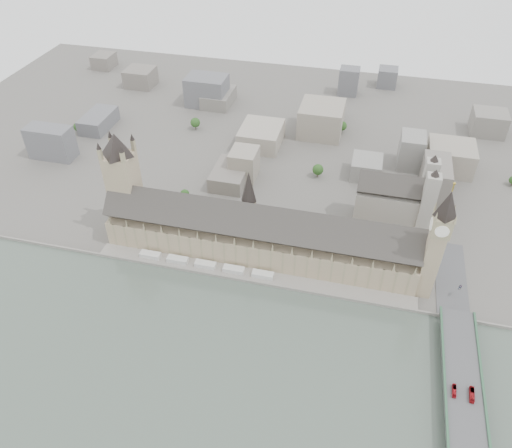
% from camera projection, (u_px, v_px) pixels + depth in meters
% --- Properties ---
extents(ground, '(900.00, 900.00, 0.00)m').
position_uv_depth(ground, '(253.00, 270.00, 421.89)').
color(ground, '#595651').
rests_on(ground, ground).
extents(embankment_wall, '(600.00, 1.50, 3.00)m').
position_uv_depth(embankment_wall, '(249.00, 281.00, 409.67)').
color(embankment_wall, slate).
rests_on(embankment_wall, ground).
extents(river_terrace, '(270.00, 15.00, 2.00)m').
position_uv_depth(river_terrace, '(251.00, 275.00, 415.62)').
color(river_terrace, slate).
rests_on(river_terrace, ground).
extents(terrace_tents, '(118.00, 7.00, 4.00)m').
position_uv_depth(terrace_tents, '(205.00, 264.00, 421.52)').
color(terrace_tents, silver).
rests_on(terrace_tents, river_terrace).
extents(palace_of_westminster, '(265.00, 40.73, 55.44)m').
position_uv_depth(palace_of_westminster, '(259.00, 235.00, 422.31)').
color(palace_of_westminster, gray).
rests_on(palace_of_westminster, ground).
extents(elizabeth_tower, '(17.00, 17.00, 107.50)m').
position_uv_depth(elizabeth_tower, '(438.00, 238.00, 365.49)').
color(elizabeth_tower, gray).
rests_on(elizabeth_tower, ground).
extents(victoria_tower, '(30.00, 30.00, 100.00)m').
position_uv_depth(victoria_tower, '(123.00, 180.00, 429.11)').
color(victoria_tower, gray).
rests_on(victoria_tower, ground).
extents(central_tower, '(13.00, 13.00, 48.00)m').
position_uv_depth(central_tower, '(249.00, 196.00, 406.60)').
color(central_tower, gray).
rests_on(central_tower, ground).
extents(westminster_bridge, '(25.00, 325.00, 10.25)m').
position_uv_depth(westminster_bridge, '(462.00, 399.00, 322.83)').
color(westminster_bridge, '#474749').
rests_on(westminster_bridge, ground).
extents(westminster_abbey, '(68.00, 36.00, 64.00)m').
position_uv_depth(westminster_abbey, '(396.00, 200.00, 456.78)').
color(westminster_abbey, '#9E978E').
rests_on(westminster_abbey, ground).
extents(city_skyline_inland, '(720.00, 360.00, 38.00)m').
position_uv_depth(city_skyline_inland, '(303.00, 118.00, 593.92)').
color(city_skyline_inland, gray).
rests_on(city_skyline_inland, ground).
extents(park_trees, '(110.00, 30.00, 15.00)m').
position_uv_depth(park_trees, '(258.00, 219.00, 464.07)').
color(park_trees, '#214619').
rests_on(park_trees, ground).
extents(red_bus_north, '(2.91, 10.11, 2.78)m').
position_uv_depth(red_bus_north, '(454.00, 391.00, 320.29)').
color(red_bus_north, '#AE131C').
rests_on(red_bus_north, westminster_bridge).
extents(red_bus_south, '(3.43, 11.87, 3.27)m').
position_uv_depth(red_bus_south, '(472.00, 395.00, 317.88)').
color(red_bus_south, '#A9151B').
rests_on(red_bus_south, westminster_bridge).
extents(car_approach, '(3.74, 5.36, 1.44)m').
position_uv_depth(car_approach, '(460.00, 287.00, 391.61)').
color(car_approach, gray).
rests_on(car_approach, westminster_bridge).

